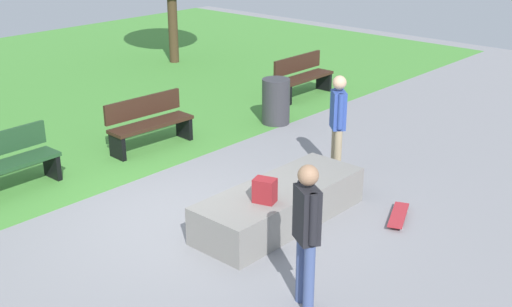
{
  "coord_description": "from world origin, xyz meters",
  "views": [
    {
      "loc": [
        -5.38,
        -6.32,
        4.14
      ],
      "look_at": [
        0.83,
        -0.69,
        0.89
      ],
      "focal_mm": 45.69,
      "sensor_mm": 36.0,
      "label": 1
    }
  ],
  "objects_px": {
    "skater_watching": "(338,119)",
    "skateboard_by_ledge": "(399,215)",
    "park_bench_far_right": "(302,75)",
    "trash_bin": "(276,101)",
    "backpack_on_ledge": "(265,190)",
    "park_bench_center_lawn": "(149,122)",
    "concrete_ledge": "(280,204)",
    "park_bench_near_lamppost": "(5,162)",
    "skater_performing_trick": "(307,227)"
  },
  "relations": [
    {
      "from": "skateboard_by_ledge",
      "to": "park_bench_near_lamppost",
      "type": "distance_m",
      "value": 5.87
    },
    {
      "from": "park_bench_far_right",
      "to": "trash_bin",
      "type": "bearing_deg",
      "value": -156.33
    },
    {
      "from": "concrete_ledge",
      "to": "skater_watching",
      "type": "distance_m",
      "value": 2.02
    },
    {
      "from": "skateboard_by_ledge",
      "to": "trash_bin",
      "type": "bearing_deg",
      "value": 62.82
    },
    {
      "from": "concrete_ledge",
      "to": "park_bench_near_lamppost",
      "type": "relative_size",
      "value": 1.64
    },
    {
      "from": "skater_watching",
      "to": "trash_bin",
      "type": "height_order",
      "value": "skater_watching"
    },
    {
      "from": "concrete_ledge",
      "to": "park_bench_far_right",
      "type": "height_order",
      "value": "park_bench_far_right"
    },
    {
      "from": "skateboard_by_ledge",
      "to": "skater_performing_trick",
      "type": "bearing_deg",
      "value": -172.77
    },
    {
      "from": "concrete_ledge",
      "to": "skateboard_by_ledge",
      "type": "height_order",
      "value": "concrete_ledge"
    },
    {
      "from": "skater_watching",
      "to": "backpack_on_ledge",
      "type": "bearing_deg",
      "value": -166.82
    },
    {
      "from": "skateboard_by_ledge",
      "to": "backpack_on_ledge",
      "type": "bearing_deg",
      "value": 148.12
    },
    {
      "from": "skater_watching",
      "to": "skateboard_by_ledge",
      "type": "height_order",
      "value": "skater_watching"
    },
    {
      "from": "park_bench_center_lawn",
      "to": "trash_bin",
      "type": "distance_m",
      "value": 2.67
    },
    {
      "from": "skater_watching",
      "to": "park_bench_far_right",
      "type": "height_order",
      "value": "skater_watching"
    },
    {
      "from": "park_bench_center_lawn",
      "to": "trash_bin",
      "type": "relative_size",
      "value": 1.79
    },
    {
      "from": "park_bench_far_right",
      "to": "skater_performing_trick",
      "type": "bearing_deg",
      "value": -141.39
    },
    {
      "from": "backpack_on_ledge",
      "to": "park_bench_center_lawn",
      "type": "distance_m",
      "value": 3.97
    },
    {
      "from": "skateboard_by_ledge",
      "to": "park_bench_far_right",
      "type": "relative_size",
      "value": 0.51
    },
    {
      "from": "skater_watching",
      "to": "trash_bin",
      "type": "bearing_deg",
      "value": 60.77
    },
    {
      "from": "skater_performing_trick",
      "to": "park_bench_center_lawn",
      "type": "bearing_deg",
      "value": 68.38
    },
    {
      "from": "backpack_on_ledge",
      "to": "park_bench_near_lamppost",
      "type": "distance_m",
      "value": 4.18
    },
    {
      "from": "skateboard_by_ledge",
      "to": "trash_bin",
      "type": "height_order",
      "value": "trash_bin"
    },
    {
      "from": "skater_watching",
      "to": "park_bench_far_right",
      "type": "distance_m",
      "value": 4.63
    },
    {
      "from": "backpack_on_ledge",
      "to": "skateboard_by_ledge",
      "type": "xyz_separation_m",
      "value": [
        1.66,
        -1.03,
        -0.62
      ]
    },
    {
      "from": "park_bench_far_right",
      "to": "park_bench_center_lawn",
      "type": "bearing_deg",
      "value": -179.61
    },
    {
      "from": "skater_watching",
      "to": "park_bench_far_right",
      "type": "xyz_separation_m",
      "value": [
        3.25,
        3.27,
        -0.48
      ]
    },
    {
      "from": "concrete_ledge",
      "to": "skater_watching",
      "type": "relative_size",
      "value": 1.6
    },
    {
      "from": "skater_performing_trick",
      "to": "concrete_ledge",
      "type": "bearing_deg",
      "value": 47.62
    },
    {
      "from": "backpack_on_ledge",
      "to": "park_bench_center_lawn",
      "type": "relative_size",
      "value": 0.2
    },
    {
      "from": "backpack_on_ledge",
      "to": "skateboard_by_ledge",
      "type": "bearing_deg",
      "value": 39.57
    },
    {
      "from": "concrete_ledge",
      "to": "trash_bin",
      "type": "distance_m",
      "value": 4.3
    },
    {
      "from": "skater_performing_trick",
      "to": "trash_bin",
      "type": "height_order",
      "value": "skater_performing_trick"
    },
    {
      "from": "park_bench_near_lamppost",
      "to": "concrete_ledge",
      "type": "bearing_deg",
      "value": -61.6
    },
    {
      "from": "skater_performing_trick",
      "to": "skateboard_by_ledge",
      "type": "xyz_separation_m",
      "value": [
        2.52,
        0.32,
        -0.91
      ]
    },
    {
      "from": "skater_performing_trick",
      "to": "park_bench_near_lamppost",
      "type": "distance_m",
      "value": 5.3
    },
    {
      "from": "park_bench_center_lawn",
      "to": "trash_bin",
      "type": "height_order",
      "value": "park_bench_center_lawn"
    },
    {
      "from": "concrete_ledge",
      "to": "backpack_on_ledge",
      "type": "xyz_separation_m",
      "value": [
        -0.5,
        -0.15,
        0.42
      ]
    },
    {
      "from": "park_bench_near_lamppost",
      "to": "trash_bin",
      "type": "height_order",
      "value": "park_bench_near_lamppost"
    },
    {
      "from": "skater_performing_trick",
      "to": "park_bench_far_right",
      "type": "height_order",
      "value": "skater_performing_trick"
    },
    {
      "from": "skater_watching",
      "to": "park_bench_center_lawn",
      "type": "xyz_separation_m",
      "value": [
        -1.19,
        3.24,
        -0.48
      ]
    },
    {
      "from": "skateboard_by_ledge",
      "to": "park_bench_far_right",
      "type": "distance_m",
      "value": 6.27
    },
    {
      "from": "park_bench_far_right",
      "to": "trash_bin",
      "type": "height_order",
      "value": "park_bench_far_right"
    },
    {
      "from": "skater_watching",
      "to": "park_bench_near_lamppost",
      "type": "height_order",
      "value": "skater_watching"
    },
    {
      "from": "skateboard_by_ledge",
      "to": "park_bench_center_lawn",
      "type": "distance_m",
      "value": 4.86
    },
    {
      "from": "skater_performing_trick",
      "to": "skater_watching",
      "type": "distance_m",
      "value": 3.74
    },
    {
      "from": "skater_performing_trick",
      "to": "skater_watching",
      "type": "xyz_separation_m",
      "value": [
        3.22,
        1.9,
        -0.01
      ]
    },
    {
      "from": "backpack_on_ledge",
      "to": "park_bench_center_lawn",
      "type": "xyz_separation_m",
      "value": [
        1.17,
        3.79,
        -0.2
      ]
    },
    {
      "from": "skater_performing_trick",
      "to": "skateboard_by_ledge",
      "type": "distance_m",
      "value": 2.7
    },
    {
      "from": "skateboard_by_ledge",
      "to": "park_bench_far_right",
      "type": "bearing_deg",
      "value": 50.85
    },
    {
      "from": "park_bench_far_right",
      "to": "park_bench_center_lawn",
      "type": "distance_m",
      "value": 4.44
    }
  ]
}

